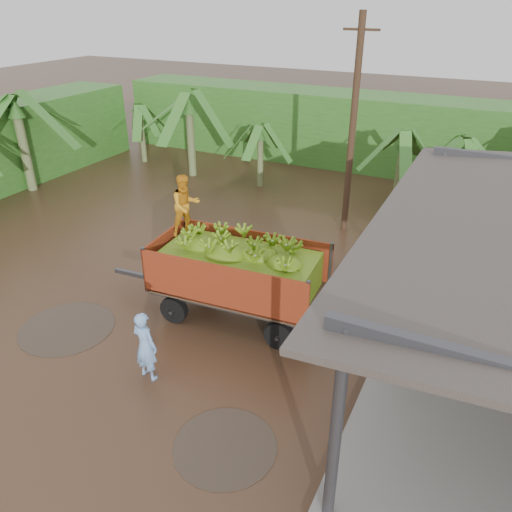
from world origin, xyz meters
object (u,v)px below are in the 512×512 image
(man_blue, at_px, (145,346))
(utility_pole, at_px, (353,129))
(banana_trailer, at_px, (237,271))
(man_grey, at_px, (399,337))

(man_blue, relative_size, utility_pole, 0.24)
(banana_trailer, xyz_separation_m, utility_pole, (0.92, 6.83, 2.43))
(banana_trailer, height_order, utility_pole, utility_pole)
(banana_trailer, bearing_deg, man_blue, -106.03)
(man_grey, distance_m, utility_pole, 8.52)
(man_grey, bearing_deg, utility_pole, -67.48)
(man_grey, relative_size, utility_pole, 0.24)
(man_blue, distance_m, utility_pole, 10.57)
(man_blue, height_order, man_grey, man_grey)
(man_blue, relative_size, man_grey, 0.96)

